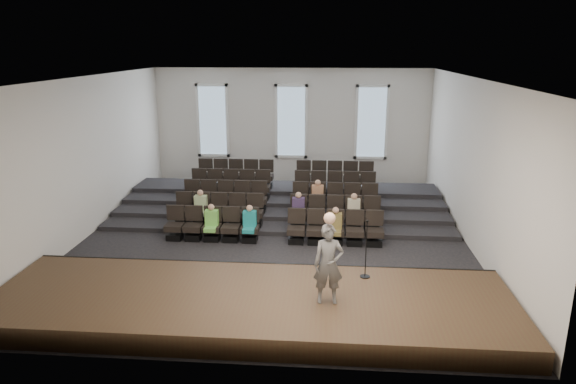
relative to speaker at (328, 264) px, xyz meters
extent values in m
plane|color=black|center=(-1.72, 5.28, -1.39)|extent=(14.00, 14.00, 0.00)
cube|color=white|center=(-1.72, 5.28, 3.62)|extent=(12.00, 14.00, 0.02)
cube|color=silver|center=(-1.72, 12.30, 1.11)|extent=(12.00, 0.04, 5.00)
cube|color=silver|center=(-1.72, -1.74, 1.11)|extent=(12.00, 0.04, 5.00)
cube|color=silver|center=(-7.74, 5.28, 1.11)|extent=(0.04, 14.00, 5.00)
cube|color=silver|center=(4.30, 5.28, 1.11)|extent=(0.04, 14.00, 5.00)
cube|color=#3D2C1A|center=(-1.72, 0.18, -1.14)|extent=(11.80, 3.60, 0.50)
cube|color=black|center=(-1.72, 1.95, -1.14)|extent=(11.80, 0.06, 0.52)
cube|color=black|center=(-1.72, 7.61, -1.32)|extent=(11.80, 4.80, 0.15)
cube|color=black|center=(-1.72, 8.13, -1.24)|extent=(11.80, 3.75, 0.30)
cube|color=black|center=(-1.72, 8.66, -1.17)|extent=(11.80, 2.70, 0.45)
cube|color=black|center=(-1.72, 9.18, -1.09)|extent=(11.80, 1.65, 0.60)
cube|color=black|center=(-4.85, 4.68, -1.29)|extent=(0.47, 0.43, 0.20)
cube|color=black|center=(-4.85, 4.68, -0.98)|extent=(0.55, 0.50, 0.19)
cube|color=black|center=(-4.85, 4.89, -0.57)|extent=(0.55, 0.08, 0.50)
cube|color=black|center=(-4.25, 4.68, -1.29)|extent=(0.47, 0.43, 0.20)
cube|color=black|center=(-4.25, 4.68, -0.98)|extent=(0.55, 0.50, 0.19)
cube|color=black|center=(-4.25, 4.89, -0.57)|extent=(0.55, 0.08, 0.50)
cube|color=black|center=(-3.65, 4.68, -1.29)|extent=(0.47, 0.43, 0.20)
cube|color=black|center=(-3.65, 4.68, -0.98)|extent=(0.55, 0.50, 0.19)
cube|color=black|center=(-3.65, 4.89, -0.57)|extent=(0.55, 0.08, 0.50)
cube|color=black|center=(-3.05, 4.68, -1.29)|extent=(0.47, 0.43, 0.20)
cube|color=black|center=(-3.05, 4.68, -0.98)|extent=(0.55, 0.50, 0.19)
cube|color=black|center=(-3.05, 4.89, -0.57)|extent=(0.55, 0.08, 0.50)
cube|color=black|center=(-2.45, 4.68, -1.29)|extent=(0.47, 0.43, 0.20)
cube|color=black|center=(-2.45, 4.68, -0.98)|extent=(0.55, 0.50, 0.19)
cube|color=black|center=(-2.45, 4.89, -0.57)|extent=(0.55, 0.08, 0.50)
cube|color=black|center=(-1.00, 4.68, -1.29)|extent=(0.47, 0.43, 0.20)
cube|color=black|center=(-1.00, 4.68, -0.98)|extent=(0.55, 0.50, 0.19)
cube|color=black|center=(-1.00, 4.89, -0.57)|extent=(0.55, 0.08, 0.50)
cube|color=black|center=(-0.40, 4.68, -1.29)|extent=(0.47, 0.43, 0.20)
cube|color=black|center=(-0.40, 4.68, -0.98)|extent=(0.55, 0.50, 0.19)
cube|color=black|center=(-0.40, 4.89, -0.57)|extent=(0.55, 0.08, 0.50)
cube|color=black|center=(0.20, 4.68, -1.29)|extent=(0.47, 0.43, 0.20)
cube|color=black|center=(0.20, 4.68, -0.98)|extent=(0.55, 0.50, 0.19)
cube|color=black|center=(0.20, 4.89, -0.57)|extent=(0.55, 0.08, 0.50)
cube|color=black|center=(0.80, 4.68, -1.29)|extent=(0.47, 0.43, 0.20)
cube|color=black|center=(0.80, 4.68, -0.98)|extent=(0.55, 0.50, 0.19)
cube|color=black|center=(0.80, 4.89, -0.57)|extent=(0.55, 0.08, 0.50)
cube|color=black|center=(1.40, 4.68, -1.29)|extent=(0.47, 0.43, 0.20)
cube|color=black|center=(1.40, 4.68, -0.98)|extent=(0.55, 0.50, 0.19)
cube|color=black|center=(1.40, 4.89, -0.57)|extent=(0.55, 0.08, 0.50)
cube|color=black|center=(-4.85, 5.73, -1.14)|extent=(0.47, 0.43, 0.20)
cube|color=black|center=(-4.85, 5.73, -0.83)|extent=(0.55, 0.50, 0.19)
cube|color=black|center=(-4.85, 5.94, -0.42)|extent=(0.55, 0.08, 0.50)
cube|color=black|center=(-4.25, 5.73, -1.14)|extent=(0.47, 0.43, 0.20)
cube|color=black|center=(-4.25, 5.73, -0.83)|extent=(0.55, 0.50, 0.19)
cube|color=black|center=(-4.25, 5.94, -0.42)|extent=(0.55, 0.08, 0.50)
cube|color=black|center=(-3.65, 5.73, -1.14)|extent=(0.47, 0.43, 0.20)
cube|color=black|center=(-3.65, 5.73, -0.83)|extent=(0.55, 0.50, 0.19)
cube|color=black|center=(-3.65, 5.94, -0.42)|extent=(0.55, 0.08, 0.50)
cube|color=black|center=(-3.05, 5.73, -1.14)|extent=(0.47, 0.43, 0.20)
cube|color=black|center=(-3.05, 5.73, -0.83)|extent=(0.55, 0.50, 0.19)
cube|color=black|center=(-3.05, 5.94, -0.42)|extent=(0.55, 0.08, 0.50)
cube|color=black|center=(-2.45, 5.73, -1.14)|extent=(0.47, 0.43, 0.20)
cube|color=black|center=(-2.45, 5.73, -0.83)|extent=(0.55, 0.50, 0.19)
cube|color=black|center=(-2.45, 5.94, -0.42)|extent=(0.55, 0.08, 0.50)
cube|color=black|center=(-1.00, 5.73, -1.14)|extent=(0.47, 0.43, 0.20)
cube|color=black|center=(-1.00, 5.73, -0.83)|extent=(0.55, 0.50, 0.19)
cube|color=black|center=(-1.00, 5.94, -0.42)|extent=(0.55, 0.08, 0.50)
cube|color=black|center=(-0.40, 5.73, -1.14)|extent=(0.47, 0.43, 0.20)
cube|color=black|center=(-0.40, 5.73, -0.83)|extent=(0.55, 0.50, 0.19)
cube|color=black|center=(-0.40, 5.94, -0.42)|extent=(0.55, 0.08, 0.50)
cube|color=black|center=(0.20, 5.73, -1.14)|extent=(0.47, 0.43, 0.20)
cube|color=black|center=(0.20, 5.73, -0.83)|extent=(0.55, 0.50, 0.19)
cube|color=black|center=(0.20, 5.94, -0.42)|extent=(0.55, 0.08, 0.50)
cube|color=black|center=(0.80, 5.73, -1.14)|extent=(0.47, 0.43, 0.20)
cube|color=black|center=(0.80, 5.73, -0.83)|extent=(0.55, 0.50, 0.19)
cube|color=black|center=(0.80, 5.94, -0.42)|extent=(0.55, 0.08, 0.50)
cube|color=black|center=(1.40, 5.73, -1.14)|extent=(0.47, 0.43, 0.20)
cube|color=black|center=(1.40, 5.73, -0.83)|extent=(0.55, 0.50, 0.19)
cube|color=black|center=(1.40, 5.94, -0.42)|extent=(0.55, 0.08, 0.50)
cube|color=black|center=(-4.85, 6.78, -0.99)|extent=(0.47, 0.42, 0.20)
cube|color=black|center=(-4.85, 6.78, -0.68)|extent=(0.55, 0.50, 0.19)
cube|color=black|center=(-4.85, 6.99, -0.27)|extent=(0.55, 0.08, 0.50)
cube|color=black|center=(-4.25, 6.78, -0.99)|extent=(0.47, 0.42, 0.20)
cube|color=black|center=(-4.25, 6.78, -0.68)|extent=(0.55, 0.50, 0.19)
cube|color=black|center=(-4.25, 6.99, -0.27)|extent=(0.55, 0.08, 0.50)
cube|color=black|center=(-3.65, 6.78, -0.99)|extent=(0.47, 0.42, 0.20)
cube|color=black|center=(-3.65, 6.78, -0.68)|extent=(0.55, 0.50, 0.19)
cube|color=black|center=(-3.65, 6.99, -0.27)|extent=(0.55, 0.08, 0.50)
cube|color=black|center=(-3.05, 6.78, -0.99)|extent=(0.47, 0.42, 0.20)
cube|color=black|center=(-3.05, 6.78, -0.68)|extent=(0.55, 0.50, 0.19)
cube|color=black|center=(-3.05, 6.99, -0.27)|extent=(0.55, 0.08, 0.50)
cube|color=black|center=(-2.45, 6.78, -0.99)|extent=(0.47, 0.42, 0.20)
cube|color=black|center=(-2.45, 6.78, -0.68)|extent=(0.55, 0.50, 0.19)
cube|color=black|center=(-2.45, 6.99, -0.27)|extent=(0.55, 0.08, 0.50)
cube|color=black|center=(-1.00, 6.78, -0.99)|extent=(0.47, 0.42, 0.20)
cube|color=black|center=(-1.00, 6.78, -0.68)|extent=(0.55, 0.50, 0.19)
cube|color=black|center=(-1.00, 6.99, -0.27)|extent=(0.55, 0.08, 0.50)
cube|color=black|center=(-0.40, 6.78, -0.99)|extent=(0.47, 0.42, 0.20)
cube|color=black|center=(-0.40, 6.78, -0.68)|extent=(0.55, 0.50, 0.19)
cube|color=black|center=(-0.40, 6.99, -0.27)|extent=(0.55, 0.08, 0.50)
cube|color=black|center=(0.20, 6.78, -0.99)|extent=(0.47, 0.42, 0.20)
cube|color=black|center=(0.20, 6.78, -0.68)|extent=(0.55, 0.50, 0.19)
cube|color=black|center=(0.20, 6.99, -0.27)|extent=(0.55, 0.08, 0.50)
cube|color=black|center=(0.80, 6.78, -0.99)|extent=(0.47, 0.42, 0.20)
cube|color=black|center=(0.80, 6.78, -0.68)|extent=(0.55, 0.50, 0.19)
cube|color=black|center=(0.80, 6.99, -0.27)|extent=(0.55, 0.08, 0.50)
cube|color=black|center=(1.40, 6.78, -0.99)|extent=(0.47, 0.42, 0.20)
cube|color=black|center=(1.40, 6.78, -0.68)|extent=(0.55, 0.50, 0.19)
cube|color=black|center=(1.40, 6.99, -0.27)|extent=(0.55, 0.08, 0.50)
cube|color=black|center=(-4.85, 7.83, -0.84)|extent=(0.47, 0.42, 0.20)
cube|color=black|center=(-4.85, 7.83, -0.53)|extent=(0.55, 0.50, 0.19)
cube|color=black|center=(-4.85, 8.04, -0.12)|extent=(0.55, 0.08, 0.50)
cube|color=black|center=(-4.25, 7.83, -0.84)|extent=(0.47, 0.42, 0.20)
cube|color=black|center=(-4.25, 7.83, -0.53)|extent=(0.55, 0.50, 0.19)
cube|color=black|center=(-4.25, 8.04, -0.12)|extent=(0.55, 0.08, 0.50)
cube|color=black|center=(-3.65, 7.83, -0.84)|extent=(0.47, 0.42, 0.20)
cube|color=black|center=(-3.65, 7.83, -0.53)|extent=(0.55, 0.50, 0.19)
cube|color=black|center=(-3.65, 8.04, -0.12)|extent=(0.55, 0.08, 0.50)
cube|color=black|center=(-3.05, 7.83, -0.84)|extent=(0.47, 0.42, 0.20)
cube|color=black|center=(-3.05, 7.83, -0.53)|extent=(0.55, 0.50, 0.19)
cube|color=black|center=(-3.05, 8.04, -0.12)|extent=(0.55, 0.08, 0.50)
cube|color=black|center=(-2.45, 7.83, -0.84)|extent=(0.47, 0.42, 0.20)
cube|color=black|center=(-2.45, 7.83, -0.53)|extent=(0.55, 0.50, 0.19)
cube|color=black|center=(-2.45, 8.04, -0.12)|extent=(0.55, 0.08, 0.50)
cube|color=black|center=(-1.00, 7.83, -0.84)|extent=(0.47, 0.42, 0.20)
cube|color=black|center=(-1.00, 7.83, -0.53)|extent=(0.55, 0.50, 0.19)
cube|color=black|center=(-1.00, 8.04, -0.12)|extent=(0.55, 0.08, 0.50)
cube|color=black|center=(-0.40, 7.83, -0.84)|extent=(0.47, 0.42, 0.20)
cube|color=black|center=(-0.40, 7.83, -0.53)|extent=(0.55, 0.50, 0.19)
cube|color=black|center=(-0.40, 8.04, -0.12)|extent=(0.55, 0.08, 0.50)
cube|color=black|center=(0.20, 7.83, -0.84)|extent=(0.47, 0.42, 0.20)
cube|color=black|center=(0.20, 7.83, -0.53)|extent=(0.55, 0.50, 0.19)
cube|color=black|center=(0.20, 8.04, -0.12)|extent=(0.55, 0.08, 0.50)
cube|color=black|center=(0.80, 7.83, -0.84)|extent=(0.47, 0.42, 0.20)
cube|color=black|center=(0.80, 7.83, -0.53)|extent=(0.55, 0.50, 0.19)
cube|color=black|center=(0.80, 8.04, -0.12)|extent=(0.55, 0.08, 0.50)
cube|color=black|center=(1.40, 7.83, -0.84)|extent=(0.47, 0.42, 0.20)
cube|color=black|center=(1.40, 7.83, -0.53)|extent=(0.55, 0.50, 0.19)
cube|color=black|center=(1.40, 8.04, -0.12)|extent=(0.55, 0.08, 0.50)
cube|color=black|center=(-4.85, 8.88, -0.69)|extent=(0.47, 0.42, 0.20)
cube|color=black|center=(-4.85, 8.88, -0.38)|extent=(0.55, 0.50, 0.19)
cube|color=black|center=(-4.85, 9.09, 0.03)|extent=(0.55, 0.08, 0.50)
cube|color=black|center=(-4.25, 8.88, -0.69)|extent=(0.47, 0.42, 0.20)
cube|color=black|center=(-4.25, 8.88, -0.38)|extent=(0.55, 0.50, 0.19)
cube|color=black|center=(-4.25, 9.09, 0.03)|extent=(0.55, 0.08, 0.50)
cube|color=black|center=(-3.65, 8.88, -0.69)|extent=(0.47, 0.42, 0.20)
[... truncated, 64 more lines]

